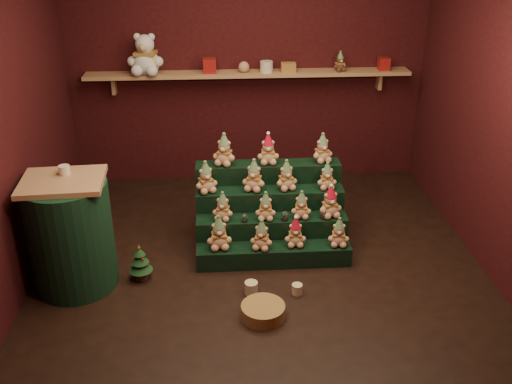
{
  "coord_description": "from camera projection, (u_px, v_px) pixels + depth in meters",
  "views": [
    {
      "loc": [
        -0.33,
        -4.37,
        2.87
      ],
      "look_at": [
        -0.03,
        0.25,
        0.63
      ],
      "focal_mm": 40.0,
      "sensor_mm": 36.0,
      "label": 1
    }
  ],
  "objects": [
    {
      "name": "teddy_7",
      "position": [
        330.0,
        202.0,
        5.23
      ],
      "size": [
        0.25,
        0.23,
        0.3
      ],
      "primitive_type": null,
      "rotation": [
        0.0,
        0.0,
        0.21
      ],
      "color": "tan",
      "rests_on": "riser_tier_midfront"
    },
    {
      "name": "gift_tin_red_a",
      "position": [
        210.0,
        66.0,
        6.22
      ],
      "size": [
        0.14,
        0.14,
        0.16
      ],
      "primitive_type": "cube",
      "color": "#AA1D1A",
      "rests_on": "back_shelf"
    },
    {
      "name": "mug_left",
      "position": [
        251.0,
        288.0,
        4.79
      ],
      "size": [
        0.11,
        0.11,
        0.11
      ],
      "primitive_type": "cylinder",
      "color": "beige",
      "rests_on": "ground"
    },
    {
      "name": "wicker_basket",
      "position": [
        263.0,
        311.0,
        4.51
      ],
      "size": [
        0.4,
        0.4,
        0.11
      ],
      "primitive_type": "cylinder",
      "rotation": [
        0.0,
        0.0,
        -0.16
      ],
      "color": "olive",
      "rests_on": "ground"
    },
    {
      "name": "side_table",
      "position": [
        71.0,
        234.0,
        4.74
      ],
      "size": [
        0.69,
        0.69,
        0.99
      ],
      "rotation": [
        0.0,
        0.0,
        0.06
      ],
      "color": "#AB7D55",
      "rests_on": "ground"
    },
    {
      "name": "table_ornament",
      "position": [
        64.0,
        170.0,
        4.59
      ],
      "size": [
        0.09,
        0.09,
        0.07
      ],
      "primitive_type": "cylinder",
      "color": "beige",
      "rests_on": "side_table"
    },
    {
      "name": "teddy_9",
      "position": [
        254.0,
        175.0,
        5.32
      ],
      "size": [
        0.27,
        0.25,
        0.3
      ],
      "primitive_type": null,
      "rotation": [
        0.0,
        0.0,
        -0.34
      ],
      "color": "tan",
      "rests_on": "riser_tier_midback"
    },
    {
      "name": "riser_tier_midfront",
      "position": [
        272.0,
        234.0,
        5.35
      ],
      "size": [
        1.4,
        0.22,
        0.36
      ],
      "primitive_type": "cube",
      "color": "black",
      "rests_on": "ground"
    },
    {
      "name": "gift_tin_cream",
      "position": [
        266.0,
        67.0,
        6.27
      ],
      "size": [
        0.14,
        0.14,
        0.12
      ],
      "primitive_type": "cylinder",
      "color": "beige",
      "rests_on": "back_shelf"
    },
    {
      "name": "teddy_12",
      "position": [
        224.0,
        150.0,
        5.42
      ],
      "size": [
        0.27,
        0.26,
        0.31
      ],
      "primitive_type": null,
      "rotation": [
        0.0,
        0.0,
        -0.35
      ],
      "color": "tan",
      "rests_on": "riser_tier_back"
    },
    {
      "name": "teddy_10",
      "position": [
        286.0,
        175.0,
        5.34
      ],
      "size": [
        0.25,
        0.23,
        0.28
      ],
      "primitive_type": null,
      "rotation": [
        0.0,
        0.0,
        0.28
      ],
      "color": "tan",
      "rests_on": "riser_tier_midback"
    },
    {
      "name": "teddy_3",
      "position": [
        339.0,
        232.0,
        5.12
      ],
      "size": [
        0.21,
        0.19,
        0.27
      ],
      "primitive_type": null,
      "rotation": [
        0.0,
        0.0,
        -0.11
      ],
      "color": "tan",
      "rests_on": "riser_tier_front"
    },
    {
      "name": "teddy_4",
      "position": [
        223.0,
        206.0,
        5.19
      ],
      "size": [
        0.23,
        0.21,
        0.26
      ],
      "primitive_type": null,
      "rotation": [
        0.0,
        0.0,
        -0.25
      ],
      "color": "tan",
      "rests_on": "riser_tier_midfront"
    },
    {
      "name": "scarf_gift_box",
      "position": [
        288.0,
        67.0,
        6.29
      ],
      "size": [
        0.16,
        0.1,
        0.1
      ],
      "primitive_type": "cube",
      "color": "#D2521D",
      "rests_on": "back_shelf"
    },
    {
      "name": "teddy_11",
      "position": [
        327.0,
        176.0,
        5.36
      ],
      "size": [
        0.19,
        0.17,
        0.26
      ],
      "primitive_type": null,
      "rotation": [
        0.0,
        0.0,
        0.01
      ],
      "color": "tan",
      "rests_on": "riser_tier_midback"
    },
    {
      "name": "teddy_1",
      "position": [
        262.0,
        235.0,
        5.07
      ],
      "size": [
        0.24,
        0.23,
        0.28
      ],
      "primitive_type": null,
      "rotation": [
        0.0,
        0.0,
        -0.29
      ],
      "color": "tan",
      "rests_on": "riser_tier_front"
    },
    {
      "name": "back_wall",
      "position": [
        248.0,
        61.0,
        6.43
      ],
      "size": [
        4.0,
        0.1,
        2.8
      ],
      "primitive_type": "cube",
      "color": "black",
      "rests_on": "ground"
    },
    {
      "name": "snow_globe_b",
      "position": [
        285.0,
        216.0,
        5.2
      ],
      "size": [
        0.07,
        0.07,
        0.09
      ],
      "color": "black",
      "rests_on": "riser_tier_midfront"
    },
    {
      "name": "right_wall",
      "position": [
        508.0,
        114.0,
        4.71
      ],
      "size": [
        0.1,
        4.0,
        2.8
      ],
      "primitive_type": "cube",
      "color": "black",
      "rests_on": "ground"
    },
    {
      "name": "mini_christmas_tree",
      "position": [
        140.0,
        262.0,
        4.93
      ],
      "size": [
        0.21,
        0.21,
        0.35
      ],
      "rotation": [
        0.0,
        0.0,
        0.36
      ],
      "color": "#4C271B",
      "rests_on": "ground"
    },
    {
      "name": "snow_globe_a",
      "position": [
        245.0,
        218.0,
        5.18
      ],
      "size": [
        0.06,
        0.06,
        0.08
      ],
      "color": "black",
      "rests_on": "riser_tier_midfront"
    },
    {
      "name": "teddy_5",
      "position": [
        266.0,
        206.0,
        5.19
      ],
      "size": [
        0.2,
        0.18,
        0.26
      ],
      "primitive_type": null,
      "rotation": [
        0.0,
        0.0,
        -0.08
      ],
      "color": "tan",
      "rests_on": "riser_tier_midfront"
    },
    {
      "name": "snow_globe_c",
      "position": [
        324.0,
        215.0,
        5.23
      ],
      "size": [
        0.06,
        0.06,
        0.08
      ],
      "color": "black",
      "rests_on": "riser_tier_midfront"
    },
    {
      "name": "brown_bear",
      "position": [
        340.0,
        62.0,
        6.29
      ],
      "size": [
        0.18,
        0.17,
        0.21
      ],
      "primitive_type": null,
      "rotation": [
        0.0,
        0.0,
        0.28
      ],
      "color": "#4F311A",
      "rests_on": "back_shelf"
    },
    {
      "name": "gift_tin_red_b",
      "position": [
        384.0,
        64.0,
        6.34
      ],
      "size": [
        0.12,
        0.12,
        0.14
      ],
      "primitive_type": "cube",
      "color": "#AA1D1A",
      "rests_on": "back_shelf"
    },
    {
      "name": "shelf_plush_ball",
      "position": [
        244.0,
        67.0,
        6.26
      ],
      "size": [
        0.12,
        0.12,
        0.12
      ],
      "primitive_type": "sphere",
      "color": "tan",
      "rests_on": "back_shelf"
    },
    {
      "name": "riser_tier_midback",
      "position": [
        270.0,
        215.0,
        5.51
      ],
      "size": [
        1.4,
        0.22,
        0.54
      ],
      "primitive_type": "cube",
      "color": "black",
      "rests_on": "ground"
    },
    {
      "name": "teddy_14",
      "position": [
        322.0,
        148.0,
        5.49
      ],
      "size": [
        0.25,
        0.23,
        0.28
      ],
      "primitive_type": null,
      "rotation": [
        0.0,
        0.0,
        0.3
      ],
      "color": "tan",
      "rests_on": "riser_tier_back"
    },
    {
      "name": "left_wall",
      "position": [
        1.0,
        124.0,
        4.47
      ],
      "size": [
        0.1,
        4.0,
        2.8
      ],
      "primitive_type": "cube",
      "color": "black",
      "rests_on": "ground"
    },
    {
      "name": "teddy_2",
      "position": [
        295.0,
        232.0,
        5.12
      ],
      "size": [
        0.2,
        0.18,
        0.27
      ],
      "primitive_type": null,
      "rotation": [
        0.0,
        0.0,
        -0.03
      ],
      "color": "tan",
      "rests_on": "riser_tier_front"
    },
    {
      "name": "teddy_6",
      "position": [
        301.0,
        205.0,
        5.22
      ],
      "size": [
        0.2,
        0.18,
        0.26
      ],
      "primitive_type": null,
      "rotation": [
        0.0,
        0.0,
        -0.11
      ],
      "color": "tan",
      "rests_on": "riser_tier_midfront"
    },
    {
      "name": "front_wall",
      "position": [
        293.0,
        255.0,
        2.75
      ],
      "size": [
        4.0,
        0.1,
        2.8
      ],
      "primitive_type": "cube",
      "color": "black",
      "rests_on": "ground"
    },
    {
      "name": "back_shelf",
      "position": [
        249.0,
        74.0,
        6.32
      ],
      "size": [
        3.6,
        0.26,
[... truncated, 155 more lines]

